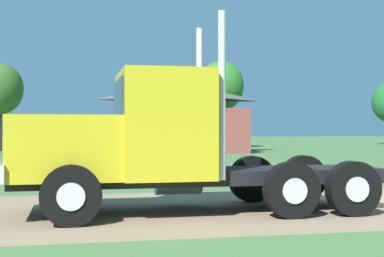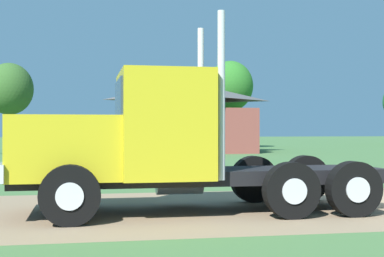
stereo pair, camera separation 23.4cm
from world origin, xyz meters
The scene contains 3 objects.
truck_foreground_white centered at (-5.53, -0.40, 1.31)m, with size 7.52×2.72×3.85m.
shed_building centered at (0.16, 27.60, 2.42)m, with size 8.67×7.91×4.99m.
tree_right centered at (5.10, 34.82, 5.31)m, with size 3.94×3.94×7.52m.
Camera 1 is at (-6.93, -11.14, 1.67)m, focal length 51.47 mm.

